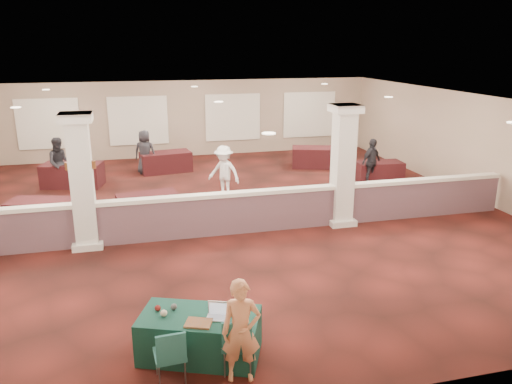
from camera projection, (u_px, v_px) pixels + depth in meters
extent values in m
plane|color=#461511|center=(221.00, 215.00, 14.20)|extent=(16.00, 16.00, 0.00)
cube|color=gray|center=(187.00, 119.00, 21.17)|extent=(16.00, 0.04, 3.20)
cube|color=gray|center=(331.00, 297.00, 6.31)|extent=(16.00, 0.04, 3.20)
cube|color=gray|center=(471.00, 146.00, 15.61)|extent=(0.04, 16.00, 3.20)
cube|color=white|center=(219.00, 101.00, 13.28)|extent=(16.00, 16.00, 0.02)
cube|color=brown|center=(231.00, 215.00, 12.66)|extent=(15.60, 0.20, 1.00)
cube|color=beige|center=(231.00, 194.00, 12.51)|extent=(15.60, 0.28, 0.10)
cube|color=beige|center=(82.00, 182.00, 11.53)|extent=(0.50, 0.50, 3.20)
cube|color=beige|center=(88.00, 243.00, 11.96)|extent=(0.70, 0.70, 0.16)
cube|color=beige|center=(75.00, 117.00, 11.10)|extent=(0.72, 0.72, 0.20)
cube|color=beige|center=(343.00, 166.00, 13.05)|extent=(0.50, 0.50, 3.20)
cube|color=beige|center=(340.00, 221.00, 13.48)|extent=(0.70, 0.70, 0.16)
cube|color=beige|center=(346.00, 108.00, 12.62)|extent=(0.72, 0.72, 0.20)
cylinder|color=brown|center=(67.00, 166.00, 11.35)|extent=(0.12, 0.12, 0.18)
cylinder|color=white|center=(67.00, 166.00, 11.35)|extent=(0.09, 0.09, 0.10)
cylinder|color=brown|center=(93.00, 165.00, 11.48)|extent=(0.12, 0.12, 0.18)
cylinder|color=white|center=(93.00, 165.00, 11.48)|extent=(0.09, 0.09, 0.10)
cube|color=#0F382F|center=(200.00, 335.00, 7.71)|extent=(2.03, 1.51, 0.70)
cube|color=#1B4F4E|center=(238.00, 344.00, 7.34)|extent=(0.57, 0.57, 0.06)
cube|color=#1B4F4E|center=(237.00, 337.00, 7.07)|extent=(0.43, 0.17, 0.44)
cylinder|color=slate|center=(225.00, 365.00, 7.23)|extent=(0.03, 0.03, 0.42)
cylinder|color=slate|center=(250.00, 366.00, 7.22)|extent=(0.03, 0.03, 0.42)
cylinder|color=slate|center=(227.00, 350.00, 7.59)|extent=(0.03, 0.03, 0.42)
cylinder|color=slate|center=(252.00, 350.00, 7.58)|extent=(0.03, 0.03, 0.42)
cube|color=#1B4F4E|center=(170.00, 355.00, 7.11)|extent=(0.46, 0.46, 0.06)
cube|color=#1B4F4E|center=(171.00, 348.00, 6.86)|extent=(0.42, 0.07, 0.42)
cylinder|color=slate|center=(160.00, 378.00, 6.95)|extent=(0.02, 0.02, 0.40)
cylinder|color=slate|center=(185.00, 373.00, 7.06)|extent=(0.02, 0.02, 0.40)
cylinder|color=slate|center=(156.00, 363.00, 7.28)|extent=(0.02, 0.02, 0.40)
cylinder|color=slate|center=(181.00, 359.00, 7.39)|extent=(0.02, 0.02, 0.40)
imported|color=#F9926C|center=(241.00, 331.00, 7.05)|extent=(0.62, 0.47, 1.55)
cube|color=black|center=(43.00, 213.00, 13.27)|extent=(1.90, 1.32, 0.70)
cube|color=black|center=(148.00, 206.00, 13.92)|extent=(1.77, 1.12, 0.67)
cube|color=black|center=(379.00, 171.00, 17.69)|extent=(1.69, 0.94, 0.66)
cube|color=black|center=(73.00, 175.00, 16.92)|extent=(2.11, 1.40, 0.79)
cube|color=black|center=(166.00, 162.00, 18.85)|extent=(1.97, 1.20, 0.75)
cube|color=black|center=(317.00, 157.00, 19.57)|extent=(2.11, 1.49, 0.77)
imported|color=black|center=(60.00, 163.00, 16.57)|extent=(0.90, 0.61, 1.72)
imported|color=silver|center=(224.00, 172.00, 15.54)|extent=(1.13, 1.06, 1.66)
imported|color=black|center=(371.00, 162.00, 17.05)|extent=(1.03, 0.83, 1.59)
imported|color=black|center=(145.00, 152.00, 18.41)|extent=(0.91, 0.68, 1.64)
cube|color=silver|center=(217.00, 318.00, 7.53)|extent=(0.37, 0.32, 0.02)
cube|color=silver|center=(218.00, 307.00, 7.60)|extent=(0.30, 0.13, 0.21)
cube|color=silver|center=(218.00, 308.00, 7.60)|extent=(0.27, 0.11, 0.18)
cube|color=#AB581B|center=(199.00, 323.00, 7.37)|extent=(0.46, 0.41, 0.03)
sphere|color=#F1EAC6|center=(164.00, 313.00, 7.57)|extent=(0.11, 0.11, 0.11)
sphere|color=maroon|center=(158.00, 308.00, 7.72)|extent=(0.10, 0.10, 0.10)
sphere|color=#4A4B4F|center=(174.00, 307.00, 7.76)|extent=(0.10, 0.10, 0.10)
cube|color=red|center=(237.00, 327.00, 7.28)|extent=(0.12, 0.07, 0.01)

